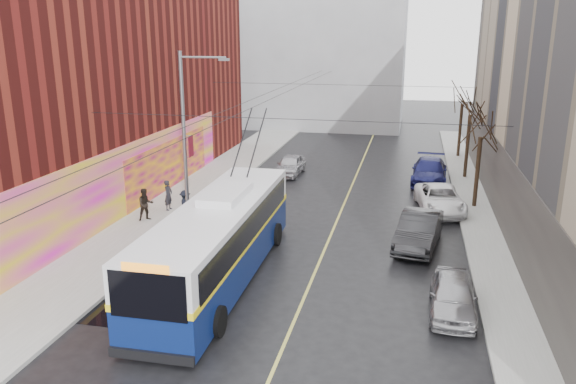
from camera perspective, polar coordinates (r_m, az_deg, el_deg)
name	(u,v)px	position (r m, az deg, el deg)	size (l,w,h in m)	color
ground	(248,327)	(20.19, -4.09, -13.48)	(140.00, 140.00, 0.00)	black
sidewalk_left	(174,208)	(33.17, -11.49, -1.60)	(4.00, 60.00, 0.15)	gray
sidewalk_right	(481,230)	(30.69, 19.04, -3.63)	(2.00, 60.00, 0.15)	gray
lane_line	(342,210)	(32.58, 5.47, -1.81)	(0.12, 50.00, 0.01)	#BFB74C
building_left	(59,81)	(37.49, -22.26, 10.35)	(12.11, 36.00, 14.00)	#531310
building_far	(311,40)	(62.81, 2.37, 15.16)	(20.50, 12.10, 18.00)	gray
streetlight_pole	(187,134)	(29.54, -10.24, 5.85)	(2.65, 0.60, 9.00)	slate
catenary_wires	(276,98)	(32.71, -1.20, 9.54)	(18.00, 60.00, 0.22)	black
tree_near	(482,123)	(33.40, 19.10, 6.61)	(3.20, 3.20, 6.40)	black
tree_mid	(471,103)	(40.27, 18.11, 8.56)	(3.20, 3.20, 6.68)	black
tree_far	(463,94)	(47.21, 17.36, 9.47)	(3.20, 3.20, 6.57)	black
puddle	(127,302)	(22.64, -16.07, -10.67)	(2.42, 3.83, 0.01)	black
pigeons_flying	(247,86)	(28.45, -4.16, 10.65)	(3.08, 3.28, 2.18)	slate
trolleybus	(219,240)	(23.12, -7.04, -4.84)	(3.21, 13.31, 6.27)	#09184A
parked_car_a	(453,295)	(21.57, 16.40, -10.05)	(1.63, 4.06, 1.38)	#9F9EA3
parked_car_b	(419,230)	(27.46, 13.15, -3.81)	(1.73, 4.97, 1.64)	#28282A
parked_car_c	(440,199)	(33.23, 15.18, -0.66)	(2.38, 5.16, 1.43)	white
parked_car_d	(429,171)	(39.19, 14.16, 2.06)	(2.27, 5.57, 1.62)	#171953
following_car	(290,165)	(40.27, 0.23, 2.76)	(1.65, 4.11, 1.40)	#A6A5AA
pedestrian_a	(168,195)	(32.43, -12.06, -0.32)	(0.63, 0.41, 1.72)	black
pedestrian_b	(146,204)	(30.93, -14.27, -1.23)	(0.85, 0.66, 1.75)	black
pedestrian_c	(185,205)	(30.73, -10.39, -1.26)	(1.03, 0.59, 1.59)	black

